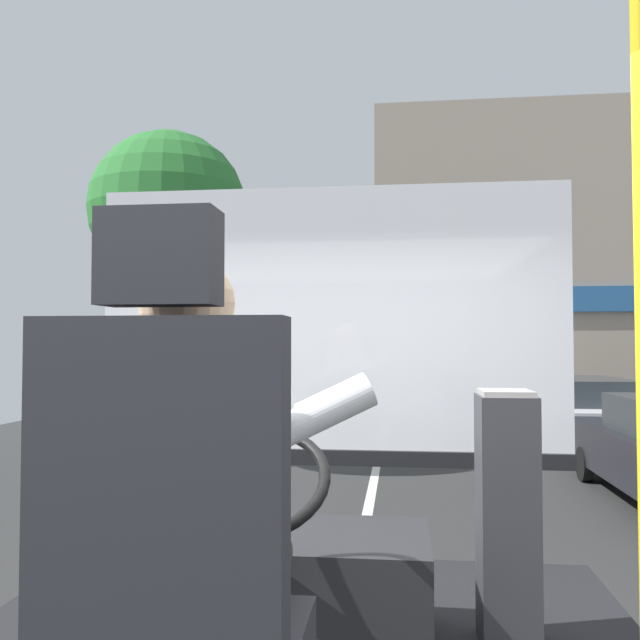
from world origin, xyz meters
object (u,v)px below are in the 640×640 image
bus_driver (193,490)px  steering_console (281,583)px  parked_car_white (576,411)px  fare_box (507,518)px  driver_seat (176,605)px  parked_car_charcoal (530,393)px

bus_driver → steering_console: bearing=90.0°
steering_console → parked_car_white: (3.67, 10.42, -0.35)m
bus_driver → fare_box: bearing=54.0°
driver_seat → parked_car_charcoal: size_ratio=0.31×
bus_driver → fare_box: bus_driver is taller
bus_driver → parked_car_charcoal: (3.79, 16.64, -0.96)m
parked_car_white → fare_box: bearing=-105.3°
driver_seat → parked_car_white: (3.67, 11.60, -0.72)m
driver_seat → bus_driver: 0.23m
bus_driver → fare_box: (0.83, 1.15, -0.33)m
fare_box → parked_car_charcoal: 15.79m
bus_driver → parked_car_charcoal: bearing=77.2°
fare_box → parked_car_white: fare_box is taller
steering_console → driver_seat: bearing=-90.0°
bus_driver → parked_car_white: 12.10m
fare_box → driver_seat: bearing=-123.6°
bus_driver → fare_box: 1.45m
steering_console → parked_car_charcoal: bearing=76.3°
driver_seat → parked_car_white: driver_seat is taller
fare_box → parked_car_white: bearing=74.7°
driver_seat → bus_driver: driver_seat is taller
bus_driver → parked_car_white: size_ratio=0.18×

